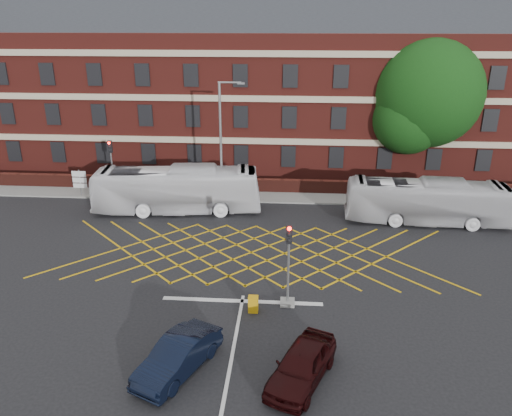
# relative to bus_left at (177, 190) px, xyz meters

# --- Properties ---
(ground) EXTENTS (120.00, 120.00, 0.00)m
(ground) POSITION_rel_bus_left_xyz_m (5.85, -8.38, -1.66)
(ground) COLOR black
(ground) RESTS_ON ground
(victorian_building) EXTENTS (51.00, 12.17, 20.40)m
(victorian_building) POSITION_rel_bus_left_xyz_m (6.10, 13.62, 6.18)
(victorian_building) COLOR maroon
(victorian_building) RESTS_ON ground
(boundary_wall) EXTENTS (56.00, 0.50, 1.10)m
(boundary_wall) POSITION_rel_bus_left_xyz_m (5.85, 4.62, -1.11)
(boundary_wall) COLOR #491A13
(boundary_wall) RESTS_ON ground
(far_pavement) EXTENTS (60.00, 3.00, 0.12)m
(far_pavement) POSITION_rel_bus_left_xyz_m (5.85, 3.62, -1.60)
(far_pavement) COLOR slate
(far_pavement) RESTS_ON ground
(box_junction_hatching) EXTENTS (8.22, 8.22, 0.02)m
(box_junction_hatching) POSITION_rel_bus_left_xyz_m (5.85, -6.38, -1.65)
(box_junction_hatching) COLOR #CC990C
(box_junction_hatching) RESTS_ON ground
(stop_line) EXTENTS (8.00, 0.30, 0.02)m
(stop_line) POSITION_rel_bus_left_xyz_m (5.85, -11.88, -1.65)
(stop_line) COLOR silver
(stop_line) RESTS_ON ground
(centre_line) EXTENTS (0.15, 14.00, 0.02)m
(centre_line) POSITION_rel_bus_left_xyz_m (5.85, -18.38, -1.65)
(centre_line) COLOR silver
(centre_line) RESTS_ON ground
(bus_left) EXTENTS (12.11, 3.91, 3.31)m
(bus_left) POSITION_rel_bus_left_xyz_m (0.00, 0.00, 0.00)
(bus_left) COLOR white
(bus_left) RESTS_ON ground
(bus_right) EXTENTS (10.98, 3.19, 3.02)m
(bus_right) POSITION_rel_bus_left_xyz_m (17.34, -0.82, -0.15)
(bus_right) COLOR silver
(bus_right) RESTS_ON ground
(car_navy) EXTENTS (3.17, 4.56, 1.42)m
(car_navy) POSITION_rel_bus_left_xyz_m (3.84, -17.24, -0.94)
(car_navy) COLOR black
(car_navy) RESTS_ON ground
(car_maroon) EXTENTS (3.24, 4.58, 1.45)m
(car_maroon) POSITION_rel_bus_left_xyz_m (8.72, -17.43, -0.93)
(car_maroon) COLOR black
(car_maroon) RESTS_ON ground
(deciduous_tree) EXTENTS (8.77, 8.77, 11.84)m
(deciduous_tree) POSITION_rel_bus_left_xyz_m (18.87, 8.39, 5.19)
(deciduous_tree) COLOR black
(deciduous_tree) RESTS_ON ground
(traffic_light_near) EXTENTS (0.70, 0.70, 4.27)m
(traffic_light_near) POSITION_rel_bus_left_xyz_m (8.10, -11.99, 0.11)
(traffic_light_near) COLOR slate
(traffic_light_near) RESTS_ON ground
(traffic_light_far) EXTENTS (0.70, 0.70, 4.27)m
(traffic_light_far) POSITION_rel_bus_left_xyz_m (-5.96, 3.58, 0.11)
(traffic_light_far) COLOR slate
(traffic_light_far) RESTS_ON ground
(street_lamp) EXTENTS (2.25, 1.00, 9.08)m
(street_lamp) POSITION_rel_bus_left_xyz_m (3.10, 1.40, 1.48)
(street_lamp) COLOR slate
(street_lamp) RESTS_ON ground
(direction_signs) EXTENTS (1.10, 0.16, 2.20)m
(direction_signs) POSITION_rel_bus_left_xyz_m (-8.22, 2.42, -0.28)
(direction_signs) COLOR gray
(direction_signs) RESTS_ON ground
(utility_cabinet) EXTENTS (0.47, 0.37, 0.82)m
(utility_cabinet) POSITION_rel_bus_left_xyz_m (6.47, -12.76, -1.24)
(utility_cabinet) COLOR #D2970C
(utility_cabinet) RESTS_ON ground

